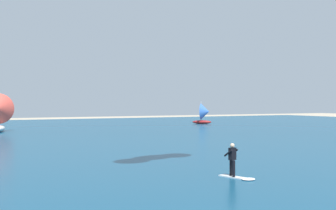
{
  "coord_description": "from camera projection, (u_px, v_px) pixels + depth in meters",
  "views": [
    {
      "loc": [
        -8.49,
        3.1,
        3.75
      ],
      "look_at": [
        1.08,
        21.49,
        3.64
      ],
      "focal_mm": 43.99,
      "sensor_mm": 36.0,
      "label": 1
    }
  ],
  "objects": [
    {
      "name": "ocean",
      "position": [
        39.0,
        136.0,
        46.19
      ],
      "size": [
        160.0,
        90.0,
        0.1
      ],
      "primitive_type": "cube",
      "color": "navy",
      "rests_on": "ground"
    },
    {
      "name": "kitesurfer",
      "position": [
        236.0,
        165.0,
        20.0
      ],
      "size": [
        1.09,
        2.03,
        1.67
      ],
      "color": "white",
      "rests_on": "ocean"
    },
    {
      "name": "sailboat_center_horizon",
      "position": [
        204.0,
        113.0,
        71.13
      ],
      "size": [
        3.52,
        3.48,
        3.96
      ],
      "color": "maroon",
      "rests_on": "ocean"
    }
  ]
}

